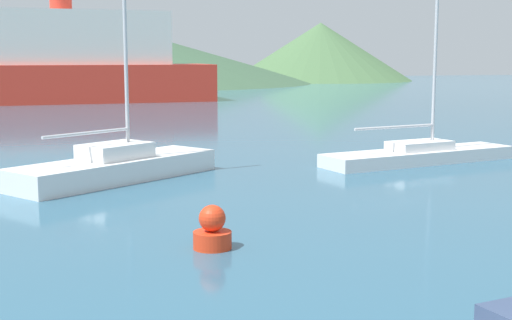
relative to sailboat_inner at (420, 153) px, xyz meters
name	(u,v)px	position (x,y,z in m)	size (l,w,h in m)	color
sailboat_inner	(420,153)	(0.00, 0.00, 0.00)	(8.01, 3.19, 7.54)	white
sailboat_middle	(116,166)	(-11.07, -0.49, 0.12)	(6.99, 5.67, 8.05)	white
ferry_distant	(63,62)	(-11.18, 39.46, 2.98)	(25.02, 7.79, 9.17)	red
buoy_marker	(212,231)	(-10.05, -9.23, 0.03)	(0.79, 0.79, 0.91)	red
hill_east	(119,55)	(-2.01, 81.32, 3.61)	(55.69, 55.69, 7.91)	#38563D
hill_far_east	(320,52)	(29.38, 81.99, 4.14)	(28.52, 28.52, 8.95)	#476B42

